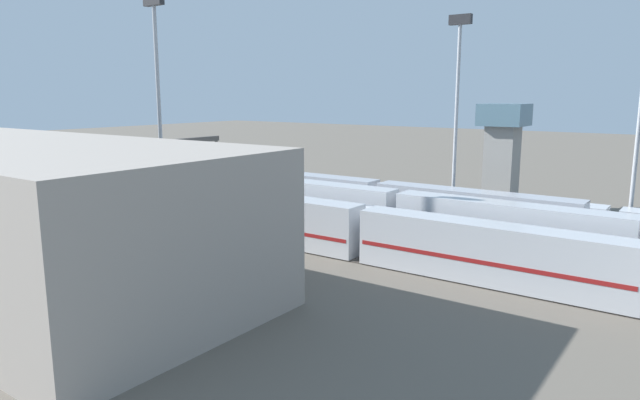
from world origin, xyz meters
TOP-DOWN VIEW (x-y plane):
  - ground_plane at (0.00, 0.00)m, footprint 400.00×400.00m
  - track_bed_0 at (0.00, -10.00)m, footprint 140.00×2.80m
  - track_bed_1 at (0.00, -5.00)m, footprint 140.00×2.80m
  - track_bed_2 at (0.00, 0.00)m, footprint 140.00×2.80m
  - track_bed_3 at (0.00, 5.00)m, footprint 140.00×2.80m
  - track_bed_4 at (0.00, 10.00)m, footprint 140.00×2.80m
  - train_on_track_4 at (-4.84, 10.00)m, footprint 119.80×3.06m
  - train_on_track_2 at (-15.36, 0.00)m, footprint 95.60×3.06m
  - train_on_track_3 at (5.71, 5.00)m, footprint 95.60×3.06m
  - train_on_track_0 at (0.83, -10.00)m, footprint 119.80×3.06m
  - train_on_track_1 at (2.01, -5.00)m, footprint 71.40×3.06m
  - light_mast_1 at (8.62, 12.55)m, footprint 2.80×0.70m
  - light_mast_2 at (-16.32, -13.39)m, footprint 2.80×0.70m
  - signal_gantry at (25.00, 0.00)m, footprint 0.70×25.00m
  - control_tower at (-18.99, -23.87)m, footprint 6.00×6.00m

SIDE VIEW (x-z plane):
  - ground_plane at x=0.00m, z-range 0.00..0.00m
  - track_bed_0 at x=0.00m, z-range 0.00..0.12m
  - track_bed_1 at x=0.00m, z-range 0.00..0.12m
  - track_bed_2 at x=0.00m, z-range 0.00..0.12m
  - track_bed_3 at x=0.00m, z-range 0.00..0.12m
  - track_bed_4 at x=0.00m, z-range 0.00..0.12m
  - train_on_track_3 at x=5.71m, z-range 0.09..3.89m
  - train_on_track_0 at x=0.83m, z-range 0.10..3.90m
  - train_on_track_1 at x=2.01m, z-range 0.10..5.10m
  - train_on_track_4 at x=-4.84m, z-range 0.10..5.10m
  - train_on_track_2 at x=-15.36m, z-range 0.11..5.11m
  - signal_gantry at x=25.00m, z-range 3.02..11.82m
  - control_tower at x=-18.99m, z-range 1.17..15.50m
  - light_mast_2 at x=-16.32m, z-range 3.63..28.76m
  - light_mast_1 at x=8.62m, z-range 3.69..30.06m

